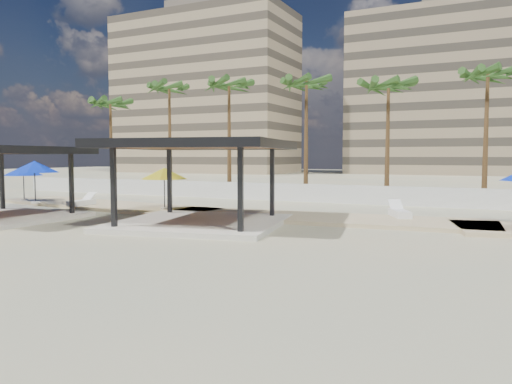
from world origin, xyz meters
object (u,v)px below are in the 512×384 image
at_px(lounger_a, 82,202).
at_px(lounger_c, 399,213).
at_px(pavilion_central, 200,175).
at_px(umbrella_a, 23,171).

xyz_separation_m(lounger_a, lounger_c, (17.91, 2.48, 0.00)).
height_order(pavilion_central, lounger_c, pavilion_central).
bearing_deg(lounger_a, pavilion_central, -111.18).
relative_size(pavilion_central, lounger_a, 4.40).
height_order(lounger_a, lounger_c, lounger_c).
xyz_separation_m(umbrella_a, lounger_a, (5.92, -0.82, -1.77)).
distance_m(pavilion_central, lounger_c, 9.71).
xyz_separation_m(umbrella_a, lounger_c, (23.83, 1.66, -1.76)).
distance_m(lounger_a, lounger_c, 18.08).
bearing_deg(umbrella_a, lounger_a, -7.84).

